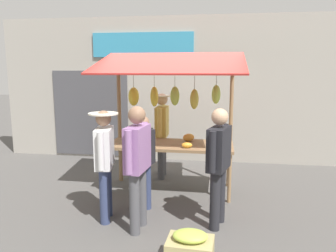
% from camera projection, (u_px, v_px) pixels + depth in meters
% --- Properties ---
extents(ground_plane, '(40.00, 40.00, 0.00)m').
position_uv_depth(ground_plane, '(171.00, 190.00, 6.09)').
color(ground_plane, '#514F4C').
extents(street_backdrop, '(9.00, 0.30, 3.40)m').
position_uv_depth(street_backdrop, '(182.00, 90.00, 7.95)').
color(street_backdrop, '#9E998E').
rests_on(street_backdrop, ground).
extents(market_stall, '(2.50, 1.46, 2.50)m').
position_uv_depth(market_stall, '(171.00, 106.00, 5.87)').
color(market_stall, olive).
rests_on(market_stall, ground).
extents(vendor_with_sunhat, '(0.44, 0.72, 1.72)m').
position_uv_depth(vendor_with_sunhat, '(162.00, 128.00, 6.69)').
color(vendor_with_sunhat, '#4C4C51').
rests_on(vendor_with_sunhat, ground).
extents(shopper_with_shopping_bag, '(0.27, 0.72, 1.72)m').
position_uv_depth(shopper_with_shopping_bag, '(137.00, 159.00, 4.46)').
color(shopper_with_shopping_bag, '#4C4C51').
rests_on(shopper_with_shopping_bag, ground).
extents(shopper_with_ponytail, '(0.31, 0.65, 1.51)m').
position_uv_depth(shopper_with_ponytail, '(143.00, 158.00, 5.05)').
color(shopper_with_ponytail, navy).
rests_on(shopper_with_ponytail, ground).
extents(shopper_in_grey_tee, '(0.35, 0.69, 1.68)m').
position_uv_depth(shopper_in_grey_tee, '(219.00, 159.00, 4.57)').
color(shopper_in_grey_tee, '#232328').
rests_on(shopper_in_grey_tee, ground).
extents(shopper_in_striped_shirt, '(0.42, 0.68, 1.62)m').
position_uv_depth(shopper_in_striped_shirt, '(105.00, 157.00, 4.77)').
color(shopper_in_striped_shirt, navy).
rests_on(shopper_in_striped_shirt, ground).
extents(produce_crate_side, '(0.54, 0.42, 0.41)m').
position_uv_depth(produce_crate_side, '(190.00, 249.00, 3.77)').
color(produce_crate_side, tan).
rests_on(produce_crate_side, ground).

